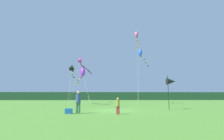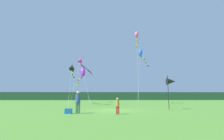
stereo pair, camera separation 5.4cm
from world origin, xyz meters
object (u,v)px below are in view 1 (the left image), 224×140
Objects in this scene: banner_flag_pole at (171,82)px; kite_black at (72,68)px; person_child at (118,105)px; kite_magenta at (82,62)px; person_adult at (78,101)px; kite_rainbow at (137,37)px; cooler_box at (69,111)px; kite_purple at (82,73)px; kite_blue at (141,55)px.

banner_flag_pole is 17.82m from kite_black.
banner_flag_pole reaches higher than person_child.
kite_magenta is (-6.24, 22.49, 7.81)m from person_child.
kite_rainbow is at bearing 64.13° from person_adult.
cooler_box is 0.15× the size of banner_flag_pole.
person_adult is at bearing -0.33° from cooler_box.
banner_flag_pole is 14.25m from kite_purple.
kite_magenta reaches higher than cooler_box.
kite_magenta reaches higher than person_child.
kite_blue is (9.32, 17.69, 8.87)m from cooler_box.
person_child is 18.67m from kite_black.
kite_rainbow reaches higher than person_child.
kite_black reaches higher than cooler_box.
person_child is at bearing -74.48° from kite_magenta.
kite_blue is at bearing 8.38° from kite_black.
kite_black reaches higher than person_adult.
kite_black is 3.67m from kite_purple.
kite_blue is at bearing 73.13° from person_child.
kite_rainbow is at bearing -32.61° from kite_magenta.
banner_flag_pole is at bearing -82.47° from kite_rainbow.
banner_flag_pole reaches higher than cooler_box.
kite_purple is at bearing -51.50° from kite_black.
banner_flag_pole is at bearing 23.52° from person_adult.
cooler_box is 13.98m from kite_purple.
kite_rainbow is (-1.50, 11.31, 8.85)m from banner_flag_pole.
kite_purple is (-10.37, -4.55, -4.19)m from kite_blue.
kite_purple is (2.15, -2.71, -1.22)m from kite_black.
kite_magenta is at bearing 83.08° from kite_black.
kite_blue reaches higher than kite_purple.
kite_rainbow is at bearing -116.56° from kite_blue.
kite_purple reaches higher than person_adult.
person_child is at bearing -105.20° from kite_rainbow.
kite_purple reaches higher than cooler_box.
banner_flag_pole is at bearing -56.32° from kite_magenta.
banner_flag_pole is 0.32× the size of kite_magenta.
kite_magenta is (-12.02, 18.04, 5.68)m from banner_flag_pole.
cooler_box is 0.05× the size of kite_black.
cooler_box is (-0.70, 0.00, -0.77)m from person_adult.
kite_blue is at bearing 63.44° from kite_rainbow.
kite_purple is at bearing 97.62° from person_adult.
kite_purple is at bearing 109.35° from person_child.
person_adult is at bearing -156.48° from banner_flag_pole.
person_adult is 3.34× the size of cooler_box.
kite_purple reaches higher than banner_flag_pole.
kite_rainbow is 12.58m from kite_black.
banner_flag_pole is (8.84, 3.85, 1.84)m from person_adult.
kite_purple is at bearing 138.77° from banner_flag_pole.
kite_black is (-12.53, -1.84, -2.96)m from kite_blue.
kite_rainbow is at bearing 12.49° from kite_purple.
person_child is at bearing -70.65° from kite_purple.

